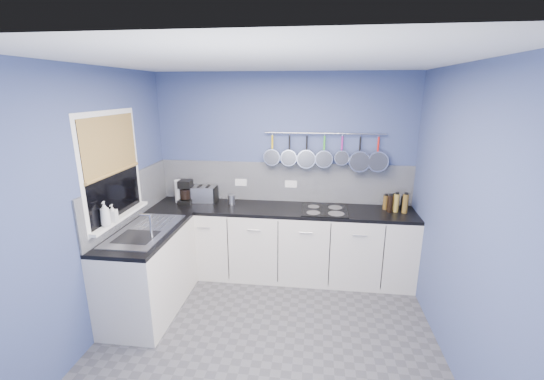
% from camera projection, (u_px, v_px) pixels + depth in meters
% --- Properties ---
extents(floor, '(3.20, 3.00, 0.02)m').
position_uv_depth(floor, '(267.00, 337.00, 3.41)').
color(floor, '#47474C').
rests_on(floor, ground).
extents(ceiling, '(3.20, 3.00, 0.02)m').
position_uv_depth(ceiling, '(266.00, 59.00, 2.72)').
color(ceiling, white).
rests_on(ceiling, ground).
extents(wall_back, '(3.20, 0.02, 2.50)m').
position_uv_depth(wall_back, '(283.00, 174.00, 4.50)').
color(wall_back, '#3C4877').
rests_on(wall_back, ground).
extents(wall_front, '(3.20, 0.02, 2.50)m').
position_uv_depth(wall_front, '(220.00, 323.00, 1.62)').
color(wall_front, '#3C4877').
rests_on(wall_front, ground).
extents(wall_left, '(0.02, 3.00, 2.50)m').
position_uv_depth(wall_left, '(94.00, 206.00, 3.26)').
color(wall_left, '#3C4877').
rests_on(wall_left, ground).
extents(wall_right, '(0.02, 3.00, 2.50)m').
position_uv_depth(wall_right, '(463.00, 222.00, 2.87)').
color(wall_right, '#3C4877').
rests_on(wall_right, ground).
extents(backsplash_back, '(3.20, 0.02, 0.50)m').
position_uv_depth(backsplash_back, '(283.00, 182.00, 4.51)').
color(backsplash_back, '#999BA2').
rests_on(backsplash_back, wall_back).
extents(backsplash_left, '(0.02, 1.80, 0.50)m').
position_uv_depth(backsplash_left, '(131.00, 198.00, 3.86)').
color(backsplash_left, '#999BA2').
rests_on(backsplash_left, wall_left).
extents(cabinet_run_back, '(3.20, 0.60, 0.86)m').
position_uv_depth(cabinet_run_back, '(280.00, 243.00, 4.43)').
color(cabinet_run_back, silver).
rests_on(cabinet_run_back, ground).
extents(worktop_back, '(3.20, 0.60, 0.04)m').
position_uv_depth(worktop_back, '(281.00, 209.00, 4.31)').
color(worktop_back, black).
rests_on(worktop_back, cabinet_run_back).
extents(cabinet_run_left, '(0.60, 1.20, 0.86)m').
position_uv_depth(cabinet_run_left, '(149.00, 272.00, 3.73)').
color(cabinet_run_left, silver).
rests_on(cabinet_run_left, ground).
extents(worktop_left, '(0.60, 1.20, 0.04)m').
position_uv_depth(worktop_left, '(145.00, 232.00, 3.61)').
color(worktop_left, black).
rests_on(worktop_left, cabinet_run_left).
extents(window_frame, '(0.01, 1.00, 1.10)m').
position_uv_depth(window_frame, '(112.00, 168.00, 3.46)').
color(window_frame, white).
rests_on(window_frame, wall_left).
extents(window_glass, '(0.01, 0.90, 1.00)m').
position_uv_depth(window_glass, '(113.00, 168.00, 3.46)').
color(window_glass, black).
rests_on(window_glass, wall_left).
extents(bamboo_blind, '(0.01, 0.90, 0.55)m').
position_uv_depth(bamboo_blind, '(110.00, 145.00, 3.40)').
color(bamboo_blind, olive).
rests_on(bamboo_blind, wall_left).
extents(window_sill, '(0.10, 0.98, 0.03)m').
position_uv_depth(window_sill, '(121.00, 217.00, 3.60)').
color(window_sill, white).
rests_on(window_sill, wall_left).
extents(sink_unit, '(0.50, 0.95, 0.01)m').
position_uv_depth(sink_unit, '(145.00, 230.00, 3.60)').
color(sink_unit, silver).
rests_on(sink_unit, worktop_left).
extents(mixer_tap, '(0.12, 0.08, 0.26)m').
position_uv_depth(mixer_tap, '(151.00, 226.00, 3.38)').
color(mixer_tap, silver).
rests_on(mixer_tap, worktop_left).
extents(socket_left, '(0.15, 0.01, 0.09)m').
position_uv_depth(socket_left, '(241.00, 182.00, 4.57)').
color(socket_left, white).
rests_on(socket_left, backsplash_back).
extents(socket_right, '(0.15, 0.01, 0.09)m').
position_uv_depth(socket_right, '(291.00, 184.00, 4.49)').
color(socket_right, white).
rests_on(socket_right, backsplash_back).
extents(pot_rail, '(1.45, 0.02, 0.02)m').
position_uv_depth(pot_rail, '(325.00, 133.00, 4.24)').
color(pot_rail, silver).
rests_on(pot_rail, wall_back).
extents(soap_bottle_a, '(0.12, 0.12, 0.24)m').
position_uv_depth(soap_bottle_a, '(105.00, 214.00, 3.29)').
color(soap_bottle_a, white).
rests_on(soap_bottle_a, window_sill).
extents(soap_bottle_b, '(0.09, 0.09, 0.17)m').
position_uv_depth(soap_bottle_b, '(112.00, 213.00, 3.42)').
color(soap_bottle_b, white).
rests_on(soap_bottle_b, window_sill).
extents(paper_towel, '(0.16, 0.16, 0.29)m').
position_uv_depth(paper_towel, '(180.00, 191.00, 4.49)').
color(paper_towel, white).
rests_on(paper_towel, worktop_back).
extents(coffee_maker, '(0.17, 0.19, 0.30)m').
position_uv_depth(coffee_maker, '(185.00, 192.00, 4.44)').
color(coffee_maker, black).
rests_on(coffee_maker, worktop_back).
extents(toaster, '(0.32, 0.21, 0.20)m').
position_uv_depth(toaster, '(204.00, 194.00, 4.52)').
color(toaster, silver).
rests_on(toaster, worktop_back).
extents(canister, '(0.10, 0.10, 0.12)m').
position_uv_depth(canister, '(232.00, 200.00, 4.42)').
color(canister, silver).
rests_on(canister, worktop_back).
extents(hob, '(0.54, 0.48, 0.01)m').
position_uv_depth(hob, '(325.00, 211.00, 4.19)').
color(hob, black).
rests_on(hob, worktop_back).
extents(pan_0, '(0.21, 0.09, 0.40)m').
position_uv_depth(pan_0, '(272.00, 149.00, 4.36)').
color(pan_0, silver).
rests_on(pan_0, pot_rail).
extents(pan_1, '(0.20, 0.12, 0.39)m').
position_uv_depth(pan_1, '(289.00, 149.00, 4.34)').
color(pan_1, silver).
rests_on(pan_1, pot_rail).
extents(pan_2, '(0.23, 0.09, 0.42)m').
position_uv_depth(pan_2, '(307.00, 151.00, 4.32)').
color(pan_2, silver).
rests_on(pan_2, pot_rail).
extents(pan_3, '(0.22, 0.11, 0.41)m').
position_uv_depth(pan_3, '(324.00, 150.00, 4.29)').
color(pan_3, silver).
rests_on(pan_3, pot_rail).
extents(pan_4, '(0.18, 0.10, 0.37)m').
position_uv_depth(pan_4, '(342.00, 149.00, 4.26)').
color(pan_4, silver).
rests_on(pan_4, pot_rail).
extents(pan_5, '(0.26, 0.10, 0.45)m').
position_uv_depth(pan_5, '(360.00, 153.00, 4.24)').
color(pan_5, silver).
rests_on(pan_5, pot_rail).
extents(pan_6, '(0.25, 0.11, 0.44)m').
position_uv_depth(pan_6, '(378.00, 153.00, 4.21)').
color(pan_6, silver).
rests_on(pan_6, pot_rail).
extents(condiment_0, '(0.07, 0.07, 0.16)m').
position_uv_depth(condiment_0, '(403.00, 203.00, 4.22)').
color(condiment_0, black).
rests_on(condiment_0, worktop_back).
extents(condiment_1, '(0.07, 0.07, 0.18)m').
position_uv_depth(condiment_1, '(394.00, 202.00, 4.23)').
color(condiment_1, '#8C5914').
rests_on(condiment_1, worktop_back).
extents(condiment_2, '(0.06, 0.06, 0.17)m').
position_uv_depth(condiment_2, '(385.00, 202.00, 4.23)').
color(condiment_2, brown).
rests_on(condiment_2, worktop_back).
extents(condiment_3, '(0.06, 0.06, 0.22)m').
position_uv_depth(condiment_3, '(405.00, 204.00, 4.10)').
color(condiment_3, brown).
rests_on(condiment_3, worktop_back).
extents(condiment_4, '(0.06, 0.06, 0.22)m').
position_uv_depth(condiment_4, '(396.00, 203.00, 4.13)').
color(condiment_4, olive).
rests_on(condiment_4, worktop_back).
extents(condiment_5, '(0.07, 0.07, 0.20)m').
position_uv_depth(condiment_5, '(390.00, 204.00, 4.13)').
color(condiment_5, black).
rests_on(condiment_5, worktop_back).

